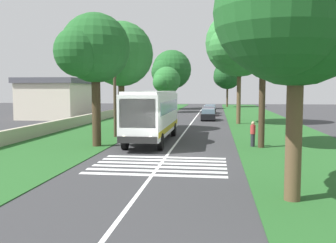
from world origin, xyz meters
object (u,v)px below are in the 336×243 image
roadside_tree_left_0 (93,51)px  trailing_car_0 (208,115)px  trailing_car_2 (210,109)px  roadside_tree_right_3 (227,76)px  utility_pole (115,82)px  pedestrian (253,134)px  roadside_tree_left_1 (166,81)px  roadside_building (57,98)px  roadside_tree_right_2 (238,45)px  roadside_tree_left_3 (119,56)px  roadside_tree_left_2 (171,71)px  coach_bus (153,113)px  roadside_tree_right_1 (291,13)px  roadside_tree_right_0 (261,26)px  trailing_car_1 (209,111)px

roadside_tree_left_0 → trailing_car_0: bearing=-17.3°
trailing_car_2 → roadside_tree_right_3: size_ratio=0.43×
utility_pole → pedestrian: size_ratio=5.07×
roadside_tree_left_1 → roadside_building: bearing=137.1°
roadside_tree_right_2 → roadside_building: roadside_tree_right_2 is taller
roadside_tree_left_3 → roadside_tree_right_3: size_ratio=1.01×
trailing_car_2 → utility_pole: size_ratio=0.50×
roadside_tree_left_0 → roadside_tree_left_1: size_ratio=1.17×
roadside_tree_left_2 → coach_bus: bearing=-174.7°
coach_bus → roadside_tree_right_1: 16.37m
roadside_tree_left_1 → roadside_tree_right_0: roadside_tree_right_0 is taller
roadside_tree_left_0 → roadside_tree_right_1: size_ratio=0.96×
coach_bus → roadside_building: bearing=38.4°
trailing_car_0 → trailing_car_1: 8.67m
coach_bus → roadside_tree_right_2: bearing=-24.2°
roadside_tree_right_1 → trailing_car_1: bearing=4.7°
roadside_tree_left_3 → pedestrian: size_ratio=5.91×
roadside_tree_right_2 → roadside_tree_left_1: bearing=28.5°
roadside_tree_left_3 → roadside_building: bearing=40.5°
trailing_car_2 → roadside_tree_right_2: roadside_tree_right_2 is taller
trailing_car_2 → roadside_tree_right_1: (-48.48, -3.43, 5.74)m
roadside_tree_right_0 → roadside_tree_right_1: bearing=178.2°
trailing_car_0 → roadside_tree_right_1: (-34.29, -3.46, 5.74)m
trailing_car_0 → pedestrian: size_ratio=2.54×
roadside_tree_left_0 → utility_pole: (4.95, -0.08, -1.97)m
trailing_car_0 → trailing_car_2: (14.19, -0.03, 0.00)m
roadside_tree_left_1 → roadside_tree_right_2: 22.67m
roadside_tree_left_2 → roadside_tree_right_3: (10.21, -10.99, -0.72)m
trailing_car_2 → roadside_tree_left_0: 38.35m
roadside_tree_left_1 → roadside_tree_right_2: size_ratio=0.60×
roadside_tree_right_0 → trailing_car_1: bearing=7.3°
roadside_tree_left_3 → trailing_car_0: bearing=-29.8°
roadside_tree_left_0 → pedestrian: (1.11, -10.61, -5.53)m
roadside_tree_left_2 → roadside_tree_right_1: (-59.88, -11.36, -1.07)m
roadside_tree_left_2 → roadside_tree_right_0: bearing=-166.2°
roadside_tree_left_1 → roadside_building: roadside_tree_left_1 is taller
roadside_tree_right_0 → utility_pole: bearing=69.5°
roadside_tree_right_0 → roadside_tree_right_2: 17.50m
roadside_tree_left_3 → roadside_tree_right_2: 14.45m
roadside_building → pedestrian: (-22.92, -23.84, -1.81)m
roadside_tree_left_0 → utility_pole: 5.33m
roadside_tree_left_2 → roadside_tree_right_1: 60.95m
trailing_car_0 → utility_pole: utility_pole is taller
roadside_tree_right_0 → roadside_tree_right_2: size_ratio=0.87×
coach_bus → trailing_car_0: (20.17, -3.64, -1.48)m
roadside_tree_left_1 → roadside_tree_right_0: 38.90m
trailing_car_2 → roadside_tree_right_0: roadside_tree_right_0 is taller
coach_bus → utility_pole: (2.09, 3.44, 2.33)m
trailing_car_2 → trailing_car_0: bearing=179.9°
coach_bus → roadside_tree_right_3: bearing=-6.9°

